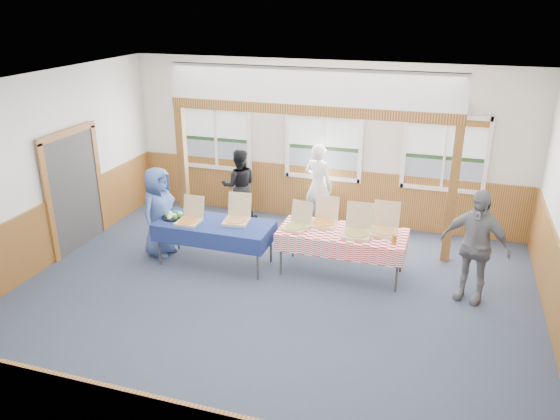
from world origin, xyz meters
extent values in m
plane|color=#2B3346|center=(0.00, 0.00, 0.00)|extent=(8.00, 8.00, 0.00)
plane|color=white|center=(0.00, 0.00, 3.20)|extent=(8.00, 8.00, 0.00)
plane|color=silver|center=(0.00, 3.50, 1.60)|extent=(8.00, 0.00, 8.00)
plane|color=silver|center=(0.00, -3.50, 1.60)|extent=(8.00, 0.00, 8.00)
plane|color=silver|center=(-4.00, 0.00, 1.60)|extent=(0.00, 8.00, 8.00)
cube|color=brown|center=(0.00, 3.48, 0.55)|extent=(7.98, 0.05, 1.10)
cube|color=brown|center=(-3.98, 0.00, 0.55)|extent=(0.05, 6.98, 1.10)
cube|color=#373737|center=(-3.96, 0.90, 1.05)|extent=(0.06, 1.30, 2.10)
cube|color=white|center=(-2.30, 3.44, 0.91)|extent=(1.52, 0.05, 0.08)
cube|color=white|center=(-2.30, 3.44, 2.29)|extent=(1.52, 0.05, 0.08)
cube|color=white|center=(-3.04, 3.44, 1.60)|extent=(0.08, 0.05, 1.46)
cube|color=white|center=(-1.56, 3.44, 1.60)|extent=(0.08, 0.05, 1.46)
cube|color=white|center=(-2.30, 3.44, 1.60)|extent=(0.05, 0.05, 1.30)
cube|color=slate|center=(-2.30, 3.48, 1.21)|extent=(1.40, 0.02, 0.52)
cube|color=#1E3D1F|center=(-2.30, 3.48, 1.51)|extent=(1.40, 0.02, 0.08)
cube|color=silver|center=(-2.30, 3.48, 1.90)|extent=(1.40, 0.02, 0.70)
cube|color=brown|center=(-2.30, 3.42, 2.19)|extent=(1.40, 0.07, 0.10)
cube|color=white|center=(0.00, 3.44, 0.91)|extent=(1.52, 0.05, 0.08)
cube|color=white|center=(0.00, 3.44, 2.29)|extent=(1.52, 0.05, 0.08)
cube|color=white|center=(-0.74, 3.44, 1.60)|extent=(0.08, 0.05, 1.46)
cube|color=white|center=(0.74, 3.44, 1.60)|extent=(0.08, 0.05, 1.46)
cube|color=white|center=(0.00, 3.44, 1.60)|extent=(0.05, 0.05, 1.30)
cube|color=slate|center=(0.00, 3.48, 1.21)|extent=(1.40, 0.02, 0.52)
cube|color=#1E3D1F|center=(0.00, 3.48, 1.51)|extent=(1.40, 0.02, 0.08)
cube|color=silver|center=(0.00, 3.48, 1.90)|extent=(1.40, 0.02, 0.70)
cube|color=brown|center=(0.00, 3.42, 2.19)|extent=(1.40, 0.07, 0.10)
cube|color=white|center=(2.30, 3.44, 0.91)|extent=(1.52, 0.05, 0.08)
cube|color=white|center=(2.30, 3.44, 2.29)|extent=(1.52, 0.05, 0.08)
cube|color=white|center=(1.56, 3.44, 1.60)|extent=(0.08, 0.05, 1.46)
cube|color=white|center=(3.04, 3.44, 1.60)|extent=(0.08, 0.05, 1.46)
cube|color=white|center=(2.30, 3.44, 1.60)|extent=(0.05, 0.05, 1.30)
cube|color=slate|center=(2.30, 3.48, 1.21)|extent=(1.40, 0.02, 0.52)
cube|color=#1E3D1F|center=(2.30, 3.48, 1.51)|extent=(1.40, 0.02, 0.08)
cube|color=silver|center=(2.30, 3.48, 1.90)|extent=(1.40, 0.02, 0.70)
cube|color=brown|center=(2.30, 3.42, 2.19)|extent=(1.40, 0.07, 0.10)
cube|color=#5E2A15|center=(-2.50, 2.30, 1.20)|extent=(0.15, 0.15, 2.40)
cube|color=#5E2A15|center=(2.50, 2.30, 1.20)|extent=(0.15, 0.15, 2.40)
cube|color=#5E2A15|center=(0.00, 2.30, 2.49)|extent=(5.15, 0.18, 0.18)
cylinder|color=#373737|center=(-2.16, 0.62, 0.36)|extent=(0.04, 0.04, 0.73)
cylinder|color=#373737|center=(-2.16, 1.29, 0.36)|extent=(0.04, 0.04, 0.73)
cylinder|color=#373737|center=(-0.38, 0.62, 0.36)|extent=(0.04, 0.04, 0.73)
cylinder|color=#373737|center=(-0.38, 1.29, 0.36)|extent=(0.04, 0.04, 0.73)
cube|color=#373737|center=(-1.27, 0.96, 0.73)|extent=(1.94, 0.90, 0.03)
cube|color=navy|center=(-1.27, 0.96, 0.75)|extent=(2.01, 0.96, 0.01)
cube|color=navy|center=(-1.27, 0.53, 0.61)|extent=(1.96, 0.12, 0.28)
cube|color=navy|center=(-1.27, 1.38, 0.61)|extent=(1.96, 0.12, 0.28)
cylinder|color=#373737|center=(-0.07, 0.91, 0.36)|extent=(0.04, 0.04, 0.73)
cylinder|color=#373737|center=(-0.07, 1.62, 0.36)|extent=(0.04, 0.04, 0.73)
cylinder|color=#373737|center=(1.81, 0.91, 0.36)|extent=(0.04, 0.04, 0.73)
cylinder|color=#373737|center=(1.81, 1.62, 0.36)|extent=(0.04, 0.04, 0.73)
cube|color=#373737|center=(0.87, 1.26, 0.73)|extent=(2.16, 1.54, 0.03)
cube|color=red|center=(0.87, 1.26, 0.75)|extent=(2.24, 1.61, 0.01)
cube|color=red|center=(0.87, 0.82, 0.61)|extent=(1.90, 0.80, 0.28)
cube|color=red|center=(0.87, 1.71, 0.61)|extent=(1.90, 0.80, 0.28)
cube|color=tan|center=(-1.67, 0.81, 0.78)|extent=(0.38, 0.38, 0.04)
cylinder|color=gold|center=(-1.67, 0.81, 0.81)|extent=(0.33, 0.33, 0.01)
cube|color=tan|center=(-1.67, 1.03, 0.98)|extent=(0.37, 0.09, 0.37)
cube|color=tan|center=(-0.92, 1.08, 0.78)|extent=(0.44, 0.44, 0.05)
cylinder|color=#E0B867|center=(-0.92, 1.08, 0.81)|extent=(0.39, 0.39, 0.01)
cube|color=tan|center=(-0.94, 1.32, 1.00)|extent=(0.41, 0.14, 0.40)
cube|color=tan|center=(0.12, 1.12, 0.78)|extent=(0.43, 0.43, 0.04)
cylinder|color=gold|center=(0.12, 1.12, 0.81)|extent=(0.38, 0.38, 0.01)
cube|color=tan|center=(0.16, 1.34, 0.98)|extent=(0.38, 0.15, 0.37)
cube|color=tan|center=(0.52, 1.41, 0.78)|extent=(0.40, 0.40, 0.04)
cylinder|color=gold|center=(0.52, 1.41, 0.81)|extent=(0.35, 0.35, 0.01)
cube|color=tan|center=(0.51, 1.65, 0.99)|extent=(0.39, 0.10, 0.39)
cube|color=tan|center=(1.12, 1.14, 0.78)|extent=(0.44, 0.44, 0.05)
cylinder|color=gold|center=(1.12, 1.14, 0.81)|extent=(0.39, 0.39, 0.01)
cube|color=tan|center=(1.11, 1.40, 1.02)|extent=(0.43, 0.12, 0.42)
cube|color=tan|center=(1.52, 1.36, 0.78)|extent=(0.43, 0.43, 0.05)
cylinder|color=#E0B867|center=(1.52, 1.36, 0.81)|extent=(0.37, 0.37, 0.01)
cube|color=tan|center=(1.51, 1.62, 1.01)|extent=(0.42, 0.11, 0.42)
cylinder|color=black|center=(-2.02, 0.96, 0.77)|extent=(0.41, 0.41, 0.03)
cylinder|color=white|center=(-2.02, 0.96, 0.80)|extent=(0.09, 0.09, 0.04)
sphere|color=#296D2B|center=(-1.90, 0.96, 0.80)|extent=(0.09, 0.09, 0.09)
sphere|color=silver|center=(-1.95, 1.05, 0.80)|extent=(0.09, 0.09, 0.09)
sphere|color=#296D2B|center=(-2.04, 1.07, 0.80)|extent=(0.09, 0.09, 0.09)
sphere|color=silver|center=(-2.12, 1.01, 0.80)|extent=(0.09, 0.09, 0.09)
sphere|color=#296D2B|center=(-2.12, 0.91, 0.80)|extent=(0.09, 0.09, 0.09)
sphere|color=silver|center=(-2.04, 0.85, 0.80)|extent=(0.09, 0.09, 0.09)
sphere|color=#296D2B|center=(-1.95, 0.87, 0.80)|extent=(0.09, 0.09, 0.09)
cylinder|color=#975719|center=(1.72, 1.01, 0.83)|extent=(0.07, 0.07, 0.15)
imported|color=white|center=(0.00, 3.10, 0.84)|extent=(0.72, 0.59, 1.69)
imported|color=black|center=(-1.59, 2.92, 0.74)|extent=(0.88, 0.80, 1.49)
imported|color=#3D5899|center=(-2.35, 1.03, 0.80)|extent=(0.62, 0.85, 1.60)
imported|color=slate|center=(2.88, 1.06, 0.88)|extent=(1.11, 0.75, 1.76)
camera|label=1|loc=(2.35, -6.75, 4.33)|focal=35.00mm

